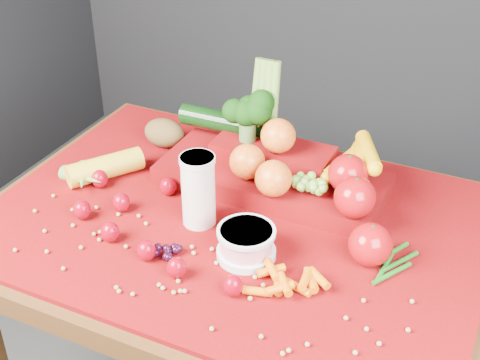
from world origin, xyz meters
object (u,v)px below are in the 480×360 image
at_px(table, 236,257).
at_px(yogurt_bowl, 246,242).
at_px(produce_mound, 285,168).
at_px(milk_glass, 198,188).

xyz_separation_m(table, yogurt_bowl, (0.07, -0.11, 0.14)).
bearing_deg(produce_mound, table, -109.29).
height_order(table, milk_glass, milk_glass).
bearing_deg(produce_mound, milk_glass, -121.71).
xyz_separation_m(table, produce_mound, (0.05, 0.15, 0.17)).
distance_m(table, produce_mound, 0.23).
bearing_deg(table, yogurt_bowl, -55.34).
relative_size(table, produce_mound, 1.82).
relative_size(milk_glass, yogurt_bowl, 1.35).
height_order(yogurt_bowl, produce_mound, produce_mound).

